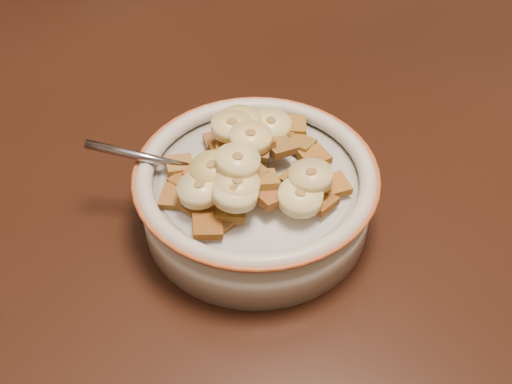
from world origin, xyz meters
TOP-DOWN VIEW (x-y plane):
  - table at (0.00, 0.00)m, footprint 1.40×0.91m
  - chair at (0.04, 0.47)m, footprint 0.40×0.40m
  - cereal_bowl at (0.07, -0.10)m, footprint 0.17×0.17m
  - milk at (0.07, -0.10)m, footprint 0.14×0.14m
  - spoon at (0.05, -0.08)m, footprint 0.05×0.05m
  - cereal_square_0 at (0.03, -0.06)m, footprint 0.03×0.03m
  - cereal_square_1 at (0.09, -0.10)m, footprint 0.02×0.02m
  - cereal_square_2 at (0.06, -0.13)m, footprint 0.02×0.02m
  - cereal_square_3 at (0.06, -0.11)m, footprint 0.03×0.03m
  - cereal_square_4 at (0.12, -0.10)m, footprint 0.03×0.03m
  - cereal_square_5 at (0.04, -0.08)m, footprint 0.03×0.03m
  - cereal_square_6 at (0.09, -0.15)m, footprint 0.02×0.02m
  - cereal_square_7 at (0.03, -0.12)m, footprint 0.03×0.03m
  - cereal_square_8 at (0.02, -0.10)m, footprint 0.03×0.03m
  - cereal_square_9 at (0.02, -0.12)m, footprint 0.02×0.02m
  - cereal_square_10 at (0.08, -0.13)m, footprint 0.02×0.02m
  - cereal_square_11 at (0.09, -0.05)m, footprint 0.02×0.02m
  - cereal_square_12 at (0.07, -0.09)m, footprint 0.03×0.03m
  - cereal_square_13 at (0.11, -0.08)m, footprint 0.03×0.03m
  - cereal_square_14 at (0.12, -0.08)m, footprint 0.03×0.03m
  - cereal_square_15 at (0.11, -0.11)m, footprint 0.02×0.02m
  - cereal_square_16 at (0.01, -0.08)m, footprint 0.03×0.03m
  - cereal_square_17 at (0.07, -0.05)m, footprint 0.03×0.03m
  - cereal_square_18 at (0.06, -0.08)m, footprint 0.03×0.03m
  - cereal_square_19 at (0.01, -0.12)m, footprint 0.03×0.03m
  - cereal_square_20 at (0.10, -0.13)m, footprint 0.02×0.03m
  - cereal_square_21 at (0.06, -0.12)m, footprint 0.03×0.03m
  - cereal_square_22 at (0.08, -0.09)m, footprint 0.02×0.02m
  - cereal_square_23 at (0.09, -0.08)m, footprint 0.03×0.02m
  - cereal_square_24 at (0.08, -0.06)m, footprint 0.02×0.02m
  - cereal_square_25 at (0.02, -0.08)m, footprint 0.02×0.02m
  - cereal_square_26 at (0.06, -0.07)m, footprint 0.02×0.02m
  - cereal_square_27 at (0.10, -0.15)m, footprint 0.02×0.02m
  - cereal_square_28 at (0.02, -0.10)m, footprint 0.02×0.02m
  - cereal_square_29 at (0.02, -0.12)m, footprint 0.02×0.02m
  - banana_slice_0 at (0.07, -0.15)m, footprint 0.03×0.03m
  - banana_slice_1 at (0.04, -0.12)m, footprint 0.04×0.04m
  - banana_slice_2 at (0.03, -0.12)m, footprint 0.03×0.03m
  - banana_slice_3 at (0.07, -0.09)m, footprint 0.04×0.04m
  - banana_slice_4 at (0.05, -0.10)m, footprint 0.04×0.04m
  - banana_slice_5 at (0.08, -0.07)m, footprint 0.03×0.03m
  - banana_slice_6 at (0.10, -0.08)m, footprint 0.03×0.03m
  - banana_slice_7 at (0.02, -0.10)m, footprint 0.04×0.04m
  - banana_slice_8 at (0.07, -0.07)m, footprint 0.04×0.04m
  - banana_slice_9 at (0.04, -0.09)m, footprint 0.03×0.03m
  - banana_slice_10 at (0.09, -0.14)m, footprint 0.03×0.03m

SIDE VIEW (x-z plane):
  - chair at x=0.04m, z-range 0.00..0.91m
  - table at x=0.00m, z-range 0.71..0.75m
  - cereal_bowl at x=0.07m, z-range 0.75..0.79m
  - milk at x=0.07m, z-range 0.79..0.79m
  - spoon at x=0.05m, z-range 0.79..0.80m
  - cereal_square_9 at x=0.02m, z-range 0.79..0.80m
  - cereal_square_16 at x=0.01m, z-range 0.79..0.80m
  - cereal_square_29 at x=0.02m, z-range 0.79..0.80m
  - cereal_square_15 at x=0.11m, z-range 0.80..0.80m
  - cereal_square_17 at x=0.07m, z-range 0.80..0.80m
  - cereal_square_8 at x=0.02m, z-range 0.79..0.81m
  - cereal_square_24 at x=0.08m, z-range 0.79..0.80m
  - cereal_square_4 at x=0.12m, z-range 0.79..0.80m
  - cereal_square_7 at x=0.03m, z-range 0.79..0.81m
  - cereal_square_13 at x=0.11m, z-range 0.80..0.80m
  - cereal_square_25 at x=0.02m, z-range 0.80..0.81m
  - cereal_square_0 at x=0.03m, z-range 0.80..0.80m
  - cereal_square_28 at x=0.02m, z-range 0.80..0.81m
  - cereal_square_6 at x=0.09m, z-range 0.80..0.80m
  - cereal_square_19 at x=0.01m, z-range 0.80..0.80m
  - cereal_square_27 at x=0.10m, z-range 0.80..0.80m
  - cereal_square_11 at x=0.09m, z-range 0.80..0.80m
  - cereal_square_14 at x=0.12m, z-range 0.80..0.80m
  - cereal_square_5 at x=0.04m, z-range 0.80..0.81m
  - cereal_square_20 at x=0.10m, z-range 0.80..0.81m
  - cereal_square_26 at x=0.06m, z-range 0.80..0.81m
  - cereal_square_2 at x=0.06m, z-range 0.80..0.81m
  - cereal_square_10 at x=0.08m, z-range 0.80..0.81m
  - cereal_square_23 at x=0.09m, z-range 0.80..0.81m
  - cereal_square_18 at x=0.06m, z-range 0.80..0.81m
  - banana_slice_0 at x=0.07m, z-range 0.80..0.82m
  - cereal_square_21 at x=0.06m, z-range 0.80..0.82m
  - cereal_square_1 at x=0.09m, z-range 0.81..0.82m
  - banana_slice_6 at x=0.10m, z-range 0.81..0.82m
  - banana_slice_7 at x=0.02m, z-range 0.81..0.82m
  - cereal_square_3 at x=0.06m, z-range 0.81..0.82m
  - cereal_square_12 at x=0.07m, z-range 0.81..0.82m
  - banana_slice_10 at x=0.09m, z-range 0.81..0.82m
  - cereal_square_22 at x=0.08m, z-range 0.81..0.82m
  - banana_slice_9 at x=0.04m, z-range 0.81..0.82m
  - banana_slice_1 at x=0.04m, z-range 0.81..0.82m
  - banana_slice_2 at x=0.03m, z-range 0.81..0.82m
  - banana_slice_5 at x=0.08m, z-range 0.81..0.83m
  - banana_slice_8 at x=0.07m, z-range 0.82..0.83m
  - banana_slice_3 at x=0.07m, z-range 0.82..0.83m
  - banana_slice_4 at x=0.05m, z-range 0.82..0.83m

